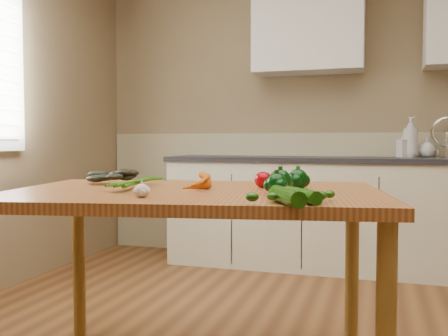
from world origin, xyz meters
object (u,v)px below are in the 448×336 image
at_px(soap_bottle_a, 411,137).
at_px(carrot_bunch, 181,180).
at_px(soap_bottle_c, 427,147).
at_px(garlic_bulb, 142,191).
at_px(pepper_c, 277,184).
at_px(tomato_c, 301,180).
at_px(zucchini_a, 301,195).
at_px(soap_bottle_b, 404,144).
at_px(pepper_b, 298,179).
at_px(pepper_a, 280,181).
at_px(leafy_greens, 112,172).
at_px(tomato_a, 263,180).
at_px(table, 195,211).
at_px(tomato_b, 285,180).
at_px(zucchini_b, 287,196).

height_order(soap_bottle_a, carrot_bunch, soap_bottle_a).
height_order(soap_bottle_c, garlic_bulb, soap_bottle_c).
distance_m(soap_bottle_c, pepper_c, 2.49).
distance_m(tomato_c, zucchini_a, 0.50).
bearing_deg(zucchini_a, garlic_bulb, -177.12).
bearing_deg(pepper_c, soap_bottle_b, 76.61).
bearing_deg(pepper_b, pepper_a, -106.20).
relative_size(soap_bottle_c, leafy_greens, 0.75).
relative_size(soap_bottle_b, soap_bottle_c, 1.27).
height_order(soap_bottle_b, tomato_a, soap_bottle_b).
bearing_deg(tomato_c, carrot_bunch, -161.42).
distance_m(table, soap_bottle_a, 2.48).
height_order(soap_bottle_c, pepper_c, soap_bottle_c).
relative_size(soap_bottle_b, pepper_b, 2.44).
bearing_deg(zucchini_a, tomato_a, 116.97).
xyz_separation_m(pepper_b, pepper_c, (-0.04, -0.23, -0.00)).
relative_size(tomato_b, zucchini_a, 0.30).
height_order(leafy_greens, tomato_a, leafy_greens).
distance_m(soap_bottle_b, pepper_c, 2.40).
relative_size(soap_bottle_c, garlic_bulb, 2.83).
bearing_deg(garlic_bulb, table, 75.74).
bearing_deg(tomato_c, soap_bottle_a, 74.95).
bearing_deg(tomato_b, pepper_a, -83.55).
height_order(soap_bottle_c, zucchini_a, soap_bottle_c).
bearing_deg(soap_bottle_a, pepper_c, -137.75).
xyz_separation_m(pepper_b, zucchini_a, (0.08, -0.44, -0.02)).
relative_size(garlic_bulb, tomato_c, 0.77).
xyz_separation_m(soap_bottle_b, tomato_b, (-0.59, -1.99, -0.15)).
distance_m(pepper_c, tomato_c, 0.29).
distance_m(pepper_b, pepper_c, 0.24).
xyz_separation_m(pepper_a, tomato_a, (-0.11, 0.18, -0.01)).
bearing_deg(zucchini_a, pepper_b, 100.45).
distance_m(garlic_bulb, tomato_b, 0.71).
xyz_separation_m(soap_bottle_a, garlic_bulb, (-1.05, -2.58, -0.21)).
bearing_deg(zucchini_b, soap_bottle_b, 79.91).
height_order(tomato_a, tomato_b, tomato_a).
bearing_deg(pepper_a, soap_bottle_b, 76.15).
xyz_separation_m(table, soap_bottle_b, (0.92, 2.25, 0.27)).
distance_m(soap_bottle_c, carrot_bunch, 2.55).
xyz_separation_m(leafy_greens, tomato_b, (0.82, 0.09, -0.03)).
distance_m(pepper_b, tomato_a, 0.16).
bearing_deg(zucchini_a, carrot_bunch, 149.94).
bearing_deg(tomato_b, pepper_c, -84.80).
height_order(garlic_bulb, pepper_b, pepper_b).
relative_size(pepper_c, tomato_a, 1.06).
height_order(carrot_bunch, pepper_b, pepper_b).
relative_size(soap_bottle_a, tomato_a, 4.13).
distance_m(table, pepper_b, 0.45).
distance_m(soap_bottle_a, tomato_a, 2.21).
height_order(pepper_c, zucchini_b, pepper_c).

